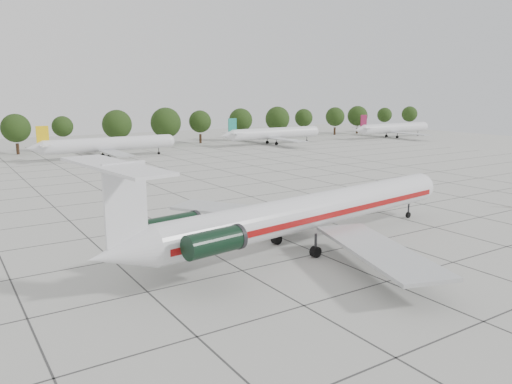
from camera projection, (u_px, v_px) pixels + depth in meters
ground at (268, 233)px, 51.03m from camera, size 260.00×260.00×0.00m
apron_joints at (202, 205)px, 63.36m from camera, size 170.00×170.00×0.02m
main_airliner at (300, 213)px, 45.07m from camera, size 40.73×31.86×9.58m
bg_airliner_c at (109, 145)px, 107.95m from camera, size 28.24×27.20×7.40m
bg_airliner_d at (274, 134)px, 136.27m from camera, size 28.24×27.20×7.40m
bg_airliner_e at (394, 128)px, 155.52m from camera, size 28.24×27.20×7.40m
tree_line at (16, 128)px, 113.53m from camera, size 249.86×8.44×10.22m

